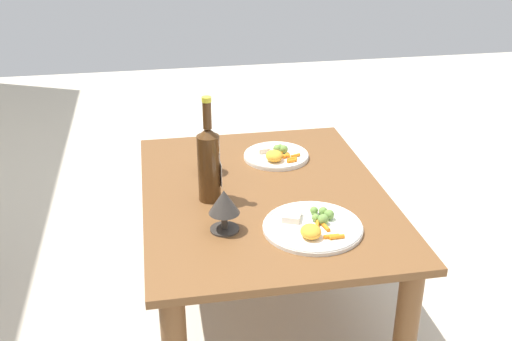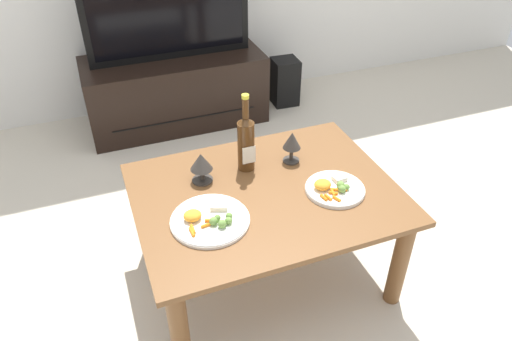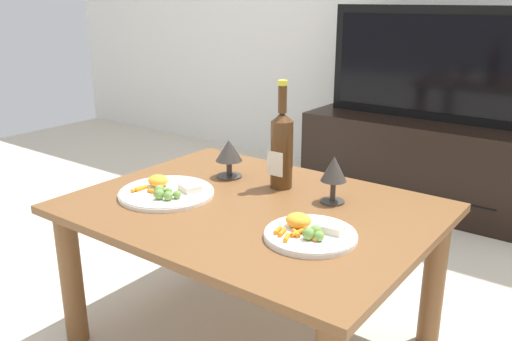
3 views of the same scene
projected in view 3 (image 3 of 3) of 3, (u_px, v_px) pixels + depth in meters
ground_plane at (252, 340)px, 1.75m from camera, size 6.40×6.40×0.00m
dining_table at (252, 230)px, 1.63m from camera, size 1.05×0.80×0.48m
tv_stand at (418, 161)px, 2.88m from camera, size 1.17×0.50×0.46m
tv_screen at (428, 64)px, 2.72m from camera, size 1.04×0.05×0.57m
wine_bottle at (282, 147)px, 1.71m from camera, size 0.07×0.07×0.35m
goblet_left at (229, 153)px, 1.83m from camera, size 0.09×0.09×0.13m
goblet_right at (334, 171)px, 1.60m from camera, size 0.08×0.08×0.15m
dinner_plate_left at (166, 192)px, 1.68m from camera, size 0.30×0.30×0.05m
dinner_plate_right at (310, 233)px, 1.38m from camera, size 0.24×0.24×0.05m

